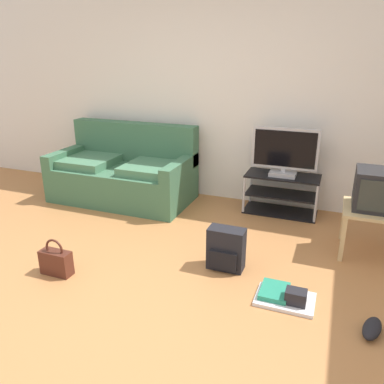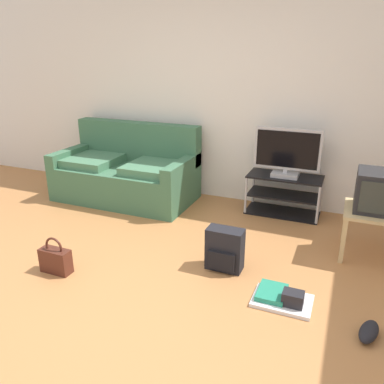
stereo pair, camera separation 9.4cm
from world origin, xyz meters
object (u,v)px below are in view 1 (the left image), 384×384
object	(u,v)px
side_table	(373,216)
tv_stand	(281,194)
floor_tray	(285,296)
couch	(124,173)
backpack	(226,249)
handbag	(56,262)
flat_tv	(285,153)
crt_tv	(377,190)

from	to	relation	value
side_table	tv_stand	bearing A→B (deg)	142.73
floor_tray	couch	bearing A→B (deg)	146.47
couch	tv_stand	size ratio (longest dim) A/B	2.07
couch	backpack	xyz separation A→B (m)	(1.76, -1.24, -0.15)
tv_stand	backpack	bearing A→B (deg)	-99.81
handbag	floor_tray	bearing A→B (deg)	9.41
flat_tv	backpack	size ratio (longest dim) A/B	1.94
crt_tv	tv_stand	bearing A→B (deg)	143.35
crt_tv	side_table	bearing A→B (deg)	-90.00
couch	side_table	xyz separation A→B (m)	(2.97, -0.48, 0.06)
couch	handbag	bearing A→B (deg)	-78.03
couch	crt_tv	xyz separation A→B (m)	(2.97, -0.46, 0.31)
couch	flat_tv	xyz separation A→B (m)	(2.02, 0.23, 0.41)
couch	side_table	size ratio (longest dim) A/B	3.30
crt_tv	floor_tray	world-z (taller)	crt_tv
couch	flat_tv	distance (m)	2.07
couch	handbag	world-z (taller)	couch
tv_stand	side_table	world-z (taller)	tv_stand
backpack	handbag	world-z (taller)	backpack
flat_tv	handbag	world-z (taller)	flat_tv
tv_stand	handbag	bearing A→B (deg)	-127.44
floor_tray	flat_tv	bearing A→B (deg)	100.19
tv_stand	floor_tray	world-z (taller)	tv_stand
crt_tv	backpack	distance (m)	1.51
tv_stand	backpack	world-z (taller)	tv_stand
flat_tv	handbag	xyz separation A→B (m)	(-1.62, -2.10, -0.63)
crt_tv	couch	bearing A→B (deg)	171.15
flat_tv	couch	bearing A→B (deg)	-173.64
tv_stand	flat_tv	bearing A→B (deg)	-90.00
tv_stand	backpack	distance (m)	1.51
backpack	floor_tray	size ratio (longest dim) A/B	0.86
crt_tv	handbag	size ratio (longest dim) A/B	1.20
crt_tv	handbag	world-z (taller)	crt_tv
backpack	side_table	bearing A→B (deg)	20.58
couch	side_table	world-z (taller)	couch
backpack	handbag	xyz separation A→B (m)	(-1.37, -0.63, -0.07)
flat_tv	floor_tray	bearing A→B (deg)	-79.81
couch	crt_tv	size ratio (longest dim) A/B	4.38
tv_stand	crt_tv	xyz separation A→B (m)	(0.96, -0.71, 0.42)
floor_tray	tv_stand	bearing A→B (deg)	100.06
side_table	floor_tray	xyz separation A→B (m)	(-0.64, -1.07, -0.36)
crt_tv	floor_tray	size ratio (longest dim) A/B	0.90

